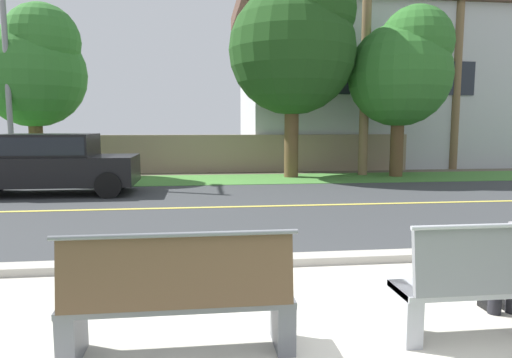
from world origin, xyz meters
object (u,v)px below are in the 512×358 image
bench_right (502,286)px  streetlamp (7,36)px  car_black_near (49,161)px  bench_left (179,300)px  shade_tree_centre (404,67)px  palm_tree_short (461,0)px  shade_tree_left (297,41)px  shade_tree_far_left (35,67)px

bench_right → streetlamp: bearing=125.6°
streetlamp → car_black_near: bearing=-54.3°
bench_left → streetlamp: (-5.38, 11.19, 3.89)m
bench_left → shade_tree_centre: bearing=58.9°
bench_left → bench_right: size_ratio=1.00×
bench_left → palm_tree_short: bearing=53.6°
car_black_near → shade_tree_left: bearing=23.1°
bench_right → palm_tree_short: size_ratio=0.21×
bench_left → shade_tree_left: shade_tree_left is taller
car_black_near → shade_tree_far_left: 4.85m
bench_left → bench_right: (2.62, 0.00, 0.00)m
shade_tree_centre → streetlamp: bearing=-178.4°
car_black_near → shade_tree_centre: 11.31m
bench_left → streetlamp: bearing=115.7°
palm_tree_short → shade_tree_far_left: bearing=-174.8°
shade_tree_far_left → car_black_near: bearing=-68.7°
streetlamp → shade_tree_left: bearing=3.7°
streetlamp → shade_tree_far_left: size_ratio=1.37×
car_black_near → palm_tree_short: 15.84m
streetlamp → shade_tree_far_left: streetlamp is taller
shade_tree_far_left → palm_tree_short: size_ratio=0.68×
bench_left → shade_tree_far_left: shade_tree_far_left is taller
car_black_near → streetlamp: 4.59m
shade_tree_left → shade_tree_centre: (3.60, -0.21, -0.81)m
palm_tree_short → bench_right: bearing=-118.7°
bench_left → shade_tree_left: bearing=74.1°
car_black_near → shade_tree_centre: bearing=14.7°
shade_tree_far_left → shade_tree_centre: (12.03, -0.93, 0.04)m
shade_tree_centre → palm_tree_short: 4.95m
car_black_near → bench_left: bearing=-67.4°
streetlamp → palm_tree_short: bearing=9.8°
streetlamp → bench_left: bearing=-64.3°
streetlamp → shade_tree_left: 8.75m
bench_right → shade_tree_left: size_ratio=0.25×
bench_right → shade_tree_left: (0.73, 11.75, 4.04)m
shade_tree_centre → car_black_near: bearing=-165.3°
streetlamp → palm_tree_short: palm_tree_short is taller
bench_right → car_black_near: bearing=125.6°
streetlamp → shade_tree_centre: bearing=1.6°
streetlamp → bench_right: bearing=-54.4°
bench_right → palm_tree_short: palm_tree_short is taller
bench_left → streetlamp: size_ratio=0.23×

